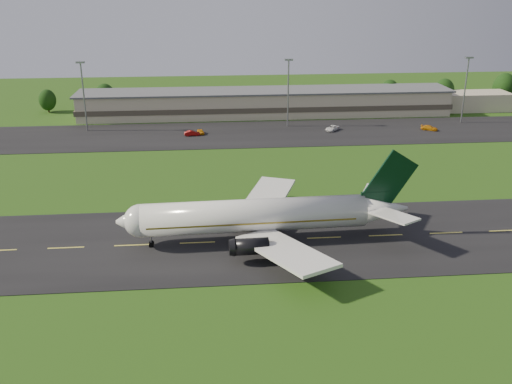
{
  "coord_description": "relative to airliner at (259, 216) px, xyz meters",
  "views": [
    {
      "loc": [
        -19.96,
        -88.73,
        42.43
      ],
      "look_at": [
        -11.2,
        8.0,
        6.0
      ],
      "focal_mm": 40.0,
      "sensor_mm": 36.0,
      "label": 1
    }
  ],
  "objects": [
    {
      "name": "taxiway",
      "position": [
        11.37,
        -0.03,
        -4.61
      ],
      "size": [
        220.0,
        30.0,
        0.1
      ],
      "primitive_type": "cube",
      "color": "black",
      "rests_on": "ground"
    },
    {
      "name": "service_vehicle_c",
      "position": [
        28.85,
        73.47,
        -3.83
      ],
      "size": [
        5.24,
        5.58,
        1.46
      ],
      "primitive_type": "imported",
      "rotation": [
        0.0,
        0.0,
        -0.7
      ],
      "color": "white",
      "rests_on": "apron"
    },
    {
      "name": "service_vehicle_a",
      "position": [
        -10.07,
        72.99,
        -3.88
      ],
      "size": [
        2.39,
        4.24,
        1.36
      ],
      "primitive_type": "imported",
      "rotation": [
        0.0,
        0.0,
        0.21
      ],
      "color": "#C67A0B",
      "rests_on": "apron"
    },
    {
      "name": "light_mast_west",
      "position": [
        -43.63,
        79.97,
        8.08
      ],
      "size": [
        2.4,
        1.2,
        20.35
      ],
      "color": "gray",
      "rests_on": "ground"
    },
    {
      "name": "light_mast_centre",
      "position": [
        16.37,
        79.97,
        8.08
      ],
      "size": [
        2.4,
        1.2,
        20.35
      ],
      "color": "gray",
      "rests_on": "ground"
    },
    {
      "name": "ground",
      "position": [
        11.37,
        -0.03,
        -4.66
      ],
      "size": [
        360.0,
        360.0,
        0.0
      ],
      "primitive_type": "plane",
      "color": "#2A4D13",
      "rests_on": "ground"
    },
    {
      "name": "tree_line",
      "position": [
        51.84,
        106.31,
        0.39
      ],
      "size": [
        193.48,
        8.43,
        11.06
      ],
      "color": "black",
      "rests_on": "ground"
    },
    {
      "name": "apron",
      "position": [
        11.37,
        71.97,
        -4.61
      ],
      "size": [
        260.0,
        30.0,
        0.1
      ],
      "primitive_type": "cube",
      "color": "black",
      "rests_on": "ground"
    },
    {
      "name": "light_mast_east",
      "position": [
        71.37,
        79.97,
        8.08
      ],
      "size": [
        2.4,
        1.2,
        20.35
      ],
      "color": "gray",
      "rests_on": "ground"
    },
    {
      "name": "service_vehicle_b",
      "position": [
        -12.55,
        71.3,
        -3.83
      ],
      "size": [
        4.56,
        2.03,
        1.45
      ],
      "primitive_type": "imported",
      "rotation": [
        0.0,
        0.0,
        1.68
      ],
      "color": "#920A09",
      "rests_on": "apron"
    },
    {
      "name": "terminal",
      "position": [
        17.77,
        96.15,
        -0.67
      ],
      "size": [
        145.0,
        16.0,
        8.4
      ],
      "color": "beige",
      "rests_on": "ground"
    },
    {
      "name": "airliner",
      "position": [
        0.0,
        0.0,
        0.0
      ],
      "size": [
        51.28,
        42.16,
        15.57
      ],
      "rotation": [
        0.0,
        0.0,
        0.03
      ],
      "color": "white",
      "rests_on": "ground"
    },
    {
      "name": "service_vehicle_d",
      "position": [
        57.74,
        71.27,
        -3.85
      ],
      "size": [
        5.22,
        4.22,
        1.42
      ],
      "primitive_type": "imported",
      "rotation": [
        0.0,
        0.0,
        1.03
      ],
      "color": "orange",
      "rests_on": "apron"
    }
  ]
}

